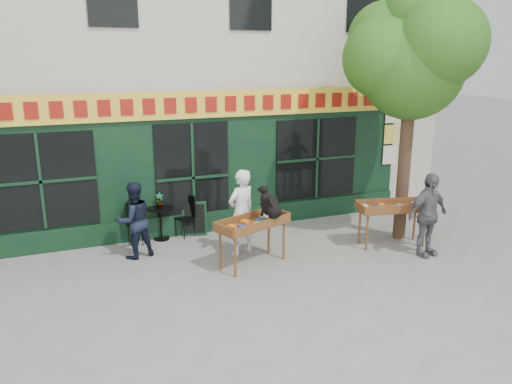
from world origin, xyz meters
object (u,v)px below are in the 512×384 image
Objects in this scene: dog at (270,201)px; bistro_table at (161,216)px; book_cart_center at (253,225)px; man_right at (428,215)px; book_cart_right at (393,209)px; man_left at (134,220)px; woman at (241,212)px.

dog is 0.79× the size of bistro_table.
book_cart_center is at bearing -56.26° from bistro_table.
book_cart_right is at bearing 104.29° from man_right.
man_right is at bearing 143.96° from man_left.
book_cart_center is at bearing 133.67° from man_left.
man_left is (-2.46, 1.32, -0.49)m from dog.
man_left reaches higher than book_cart_right.
book_cart_center and book_cart_right have the same top height.
dog is 2.91m from book_cart_right.
man_left is at bearing -37.38° from woman.
dog reaches higher than book_cart_center.
dog is 0.34× the size of man_right.
man_left is at bearing 151.63° from man_right.
man_right is at bearing -55.71° from book_cart_right.
man_right is (3.52, -1.52, -0.02)m from woman.
book_cart_center reaches higher than bistro_table.
woman is at bearing 148.32° from man_left.
man_right is at bearing -35.40° from dog.
woman is 1.03× the size of man_right.
book_cart_right is 5.15m from bistro_table.
bistro_table is at bearing 166.79° from book_cart_right.
woman reaches higher than bistro_table.
woman is 3.32m from book_cart_right.
book_cart_center is 0.90× the size of woman.
bistro_table is (-4.93, 2.98, -0.34)m from man_right.
bistro_table is (-1.41, 2.11, -0.28)m from book_cart_center.
book_cart_right is at bearing -25.71° from bistro_table.
dog is at bearing 95.68° from woman.
woman is at bearing 179.03° from book_cart_right.
woman reaches higher than man_left.
book_cart_right is at bearing 145.66° from woman.
dog is 0.33× the size of woman.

